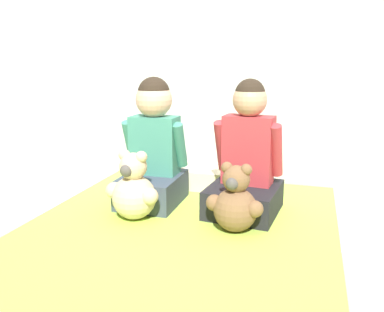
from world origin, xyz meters
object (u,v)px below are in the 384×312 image
(child_on_left, at_px, (153,150))
(teddy_bear_held_by_right_child, at_px, (235,203))
(bed, at_px, (168,288))
(pillow_at_headboard, at_px, (213,177))
(child_on_right, at_px, (246,162))
(teddy_bear_held_by_left_child, at_px, (134,190))

(child_on_left, height_order, teddy_bear_held_by_right_child, child_on_left)
(bed, height_order, child_on_left, child_on_left)
(child_on_left, bearing_deg, bed, -62.52)
(pillow_at_headboard, bearing_deg, bed, -90.00)
(bed, height_order, child_on_right, child_on_right)
(pillow_at_headboard, bearing_deg, teddy_bear_held_by_right_child, -67.72)
(bed, height_order, teddy_bear_held_by_right_child, teddy_bear_held_by_right_child)
(teddy_bear_held_by_left_child, distance_m, pillow_at_headboard, 0.65)
(child_on_left, height_order, child_on_right, child_on_left)
(child_on_right, relative_size, pillow_at_headboard, 1.23)
(pillow_at_headboard, bearing_deg, child_on_left, -123.66)
(child_on_left, bearing_deg, teddy_bear_held_by_left_child, -90.24)
(teddy_bear_held_by_left_child, relative_size, pillow_at_headboard, 0.63)
(child_on_right, bearing_deg, child_on_left, -174.52)
(teddy_bear_held_by_right_child, bearing_deg, pillow_at_headboard, 120.60)
(child_on_left, xyz_separation_m, pillow_at_headboard, (0.23, 0.35, -0.22))
(bed, bearing_deg, teddy_bear_held_by_right_child, 36.77)
(teddy_bear_held_by_right_child, bearing_deg, child_on_left, 160.14)
(bed, xyz_separation_m, teddy_bear_held_by_right_child, (0.25, 0.19, 0.35))
(child_on_right, bearing_deg, pillow_at_headboard, 131.40)
(child_on_left, xyz_separation_m, child_on_right, (0.48, -0.00, -0.03))
(child_on_left, height_order, pillow_at_headboard, child_on_left)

